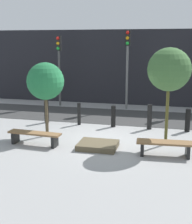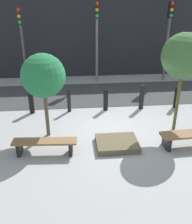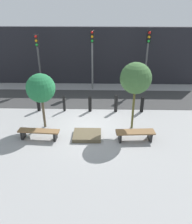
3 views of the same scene
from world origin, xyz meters
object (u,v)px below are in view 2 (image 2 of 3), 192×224
bollard_far_right (177,97)px  traffic_light_mid_east (169,28)px  bollard_center (106,100)px  bollard_far_left (31,102)px  bollard_right (142,97)px  planter_bed (117,143)px  bollard_left (69,101)px  bench_right (188,137)px  tree_behind_right_bench (184,56)px  tree_behind_left_bench (43,76)px  traffic_light_mid_west (97,29)px  traffic_light_west (21,33)px  bench_left (45,144)px

bollard_far_right → traffic_light_mid_east: (0.74, 3.64, 2.29)m
bollard_center → bollard_far_right: size_ratio=0.98×
bollard_far_left → bollard_right: 4.39m
planter_bed → bollard_left: size_ratio=1.37×
bench_right → bollard_center: (-2.15, 2.90, 0.11)m
tree_behind_right_bench → bench_right: bearing=-90.0°
planter_bed → tree_behind_right_bench: bearing=22.5°
tree_behind_left_bench → traffic_light_mid_east: (5.82, 5.45, 0.71)m
planter_bed → bollard_far_left: (-2.93, 2.70, 0.39)m
tree_behind_right_bench → traffic_light_mid_east: bearing=74.5°
bench_right → planter_bed: bench_right is taller
bench_right → bollard_right: 2.99m
traffic_light_mid_east → tree_behind_right_bench: bearing=-105.5°
planter_bed → traffic_light_mid_west: 6.88m
bollard_far_right → bollard_center: bearing=180.0°
bench_right → traffic_light_west: (-5.82, 6.54, 2.25)m
tree_behind_left_bench → planter_bed: bearing=-22.5°
tree_behind_left_bench → tree_behind_right_bench: size_ratio=0.83×
bench_left → bollard_right: bollard_right is taller
bench_left → tree_behind_left_bench: bearing=93.8°
bollard_far_left → traffic_light_west: (-0.74, 3.64, 2.10)m
planter_bed → bollard_left: bollard_left is taller
tree_behind_right_bench → traffic_light_mid_west: (-2.15, 5.45, 0.21)m
tree_behind_left_bench → traffic_light_west: traffic_light_west is taller
tree_behind_right_bench → bollard_center: bearing=139.9°
bollard_far_left → bollard_left: bearing=0.0°
bench_right → tree_behind_right_bench: bearing=86.2°
bollard_far_left → bollard_left: size_ratio=1.03×
bollard_far_right → traffic_light_west: 7.82m
bollard_right → traffic_light_west: (-5.13, 3.64, 2.07)m
bench_left → bollard_left: (0.69, 2.90, 0.14)m
bollard_center → tree_behind_left_bench: bearing=-139.9°
bench_right → bollard_far_left: (-5.08, 2.90, 0.15)m
bollard_left → planter_bed: bearing=-61.6°
bollard_far_left → bollard_far_right: bollard_far_left is taller
bollard_left → tree_behind_right_bench: bearing=-26.6°
bench_left → bollard_far_right: size_ratio=2.08×
bollard_far_right → traffic_light_mid_west: (-2.93, 3.64, 2.29)m
bench_left → traffic_light_mid_east: traffic_light_mid_east is taller
bollard_right → bollard_far_left: bearing=180.0°
bollard_left → traffic_light_mid_east: size_ratio=0.23×
traffic_light_mid_west → bench_left: bearing=-108.2°
traffic_light_mid_west → traffic_light_mid_east: bearing=-0.0°
bench_right → bollard_center: bollard_center is taller
bench_right → tree_behind_right_bench: (0.00, 1.09, 2.21)m
bollard_far_right → bollard_far_left: bearing=180.0°
bench_right → traffic_light_mid_west: size_ratio=0.44×
bollard_far_left → traffic_light_mid_west: traffic_light_mid_west is taller
bench_right → traffic_light_mid_west: bearing=104.4°
tree_behind_right_bench → traffic_light_west: (-5.82, 5.45, 0.04)m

